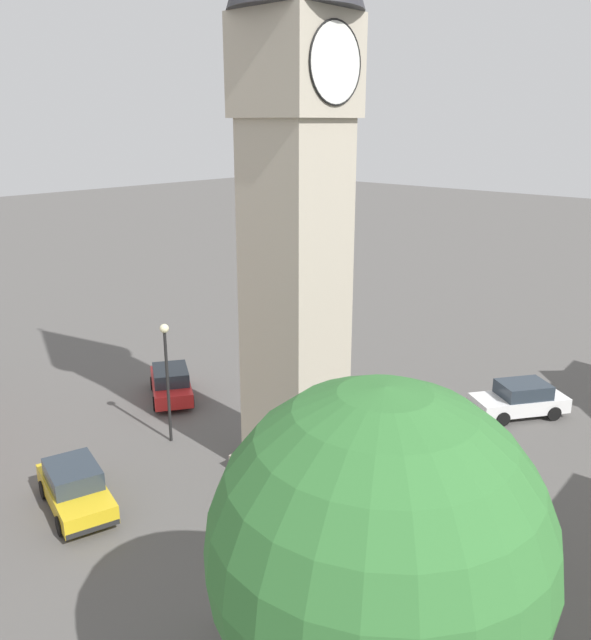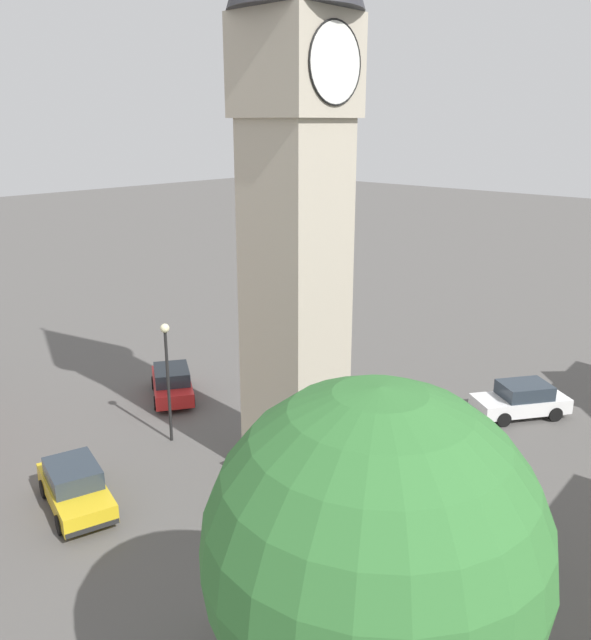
% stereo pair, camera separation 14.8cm
% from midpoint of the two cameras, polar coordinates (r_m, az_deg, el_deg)
% --- Properties ---
extents(ground_plane, '(200.00, 200.00, 0.00)m').
position_cam_midpoint_polar(ground_plane, '(25.03, -0.17, -12.89)').
color(ground_plane, '#565451').
extents(clock_tower, '(4.28, 4.28, 22.57)m').
position_cam_midpoint_polar(clock_tower, '(21.70, -0.21, 18.97)').
color(clock_tower, '#A59C89').
rests_on(clock_tower, ground).
extents(car_blue_kerb, '(3.67, 4.38, 1.53)m').
position_cam_midpoint_polar(car_blue_kerb, '(31.08, -11.05, -5.46)').
color(car_blue_kerb, red).
rests_on(car_blue_kerb, ground).
extents(car_silver_kerb, '(4.35, 3.75, 1.53)m').
position_cam_midpoint_polar(car_silver_kerb, '(30.44, 19.03, -6.61)').
color(car_silver_kerb, white).
rests_on(car_silver_kerb, ground).
extents(car_red_corner, '(2.75, 4.43, 1.53)m').
position_cam_midpoint_polar(car_red_corner, '(23.61, -19.02, -13.77)').
color(car_red_corner, gold).
rests_on(car_red_corner, ground).
extents(car_white_side, '(4.42, 2.70, 1.53)m').
position_cam_midpoint_polar(car_white_side, '(21.13, 12.64, -17.14)').
color(car_white_side, black).
rests_on(car_white_side, ground).
extents(pedestrian, '(0.34, 0.52, 1.69)m').
position_cam_midpoint_polar(pedestrian, '(18.04, -5.93, -22.61)').
color(pedestrian, black).
rests_on(pedestrian, ground).
extents(tree, '(6.30, 6.30, 8.27)m').
position_cam_midpoint_polar(tree, '(12.50, 6.94, -19.30)').
color(tree, brown).
rests_on(tree, ground).
extents(lamp_post, '(0.36, 0.36, 5.01)m').
position_cam_midpoint_polar(lamp_post, '(26.08, -11.46, -3.82)').
color(lamp_post, black).
rests_on(lamp_post, ground).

